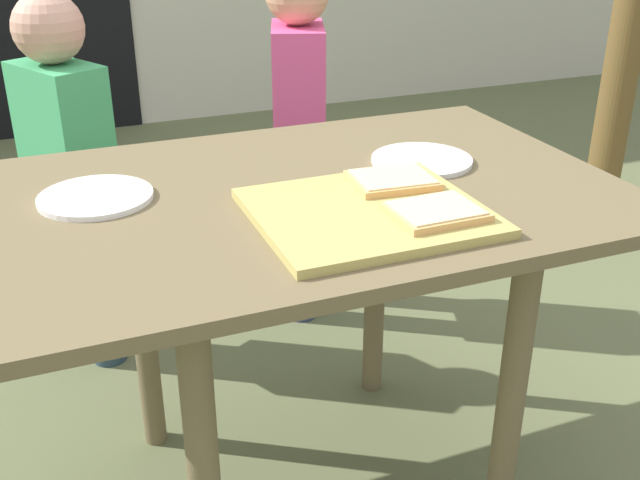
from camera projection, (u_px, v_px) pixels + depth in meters
dining_table at (308, 239)px, 1.42m from camera, size 1.13×0.76×0.70m
cutting_board at (367, 212)px, 1.26m from camera, size 0.37×0.33×0.02m
pizza_slice_far_right at (393, 180)px, 1.35m from camera, size 0.15×0.13×0.02m
pizza_slice_near_right at (436, 211)px, 1.22m from camera, size 0.15×0.12×0.02m
plate_white_right at (422, 160)px, 1.50m from camera, size 0.20×0.20×0.01m
plate_white_left at (96, 197)px, 1.33m from camera, size 0.20×0.20×0.01m
child_left at (69, 164)px, 1.93m from camera, size 0.23×0.28×0.98m
child_right at (299, 122)px, 2.14m from camera, size 0.21×0.27×1.03m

